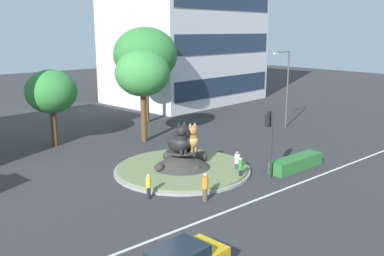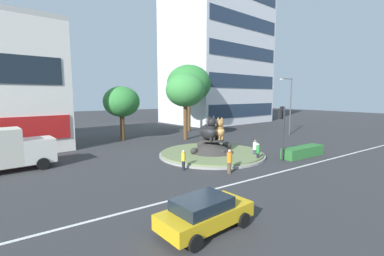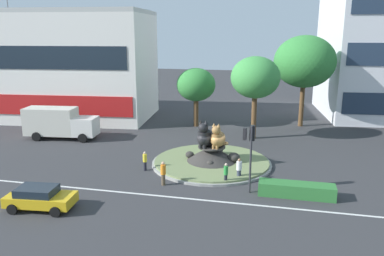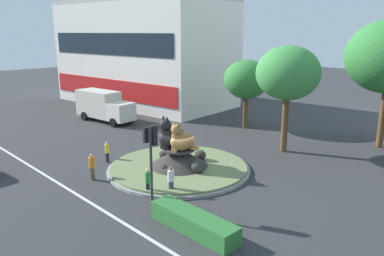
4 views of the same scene
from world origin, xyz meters
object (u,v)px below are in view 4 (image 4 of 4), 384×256
at_px(shophouse_block, 144,53).
at_px(pedestrian_yellow_shirt, 107,151).
at_px(pedestrian_green_shirt, 148,181).
at_px(third_tree_left, 246,80).
at_px(second_tree_near_tower, 288,74).
at_px(pedestrian_orange_shirt, 92,166).
at_px(traffic_light_mast, 151,149).
at_px(delivery_box_truck, 103,105).
at_px(pedestrian_white_shirt, 171,180).
at_px(cat_statue_tabby, 181,140).
at_px(cat_statue_black, 171,136).

xyz_separation_m(shophouse_block, pedestrian_yellow_shirt, (17.19, -16.67, -5.74)).
bearing_deg(pedestrian_green_shirt, third_tree_left, 171.47).
xyz_separation_m(second_tree_near_tower, pedestrian_orange_shirt, (-5.29, -13.96, -5.25)).
height_order(third_tree_left, pedestrian_orange_shirt, third_tree_left).
xyz_separation_m(shophouse_block, pedestrian_green_shirt, (23.75, -18.06, -5.71)).
height_order(second_tree_near_tower, pedestrian_green_shirt, second_tree_near_tower).
xyz_separation_m(traffic_light_mast, delivery_box_truck, (-19.89, 9.27, -1.73)).
distance_m(pedestrian_green_shirt, pedestrian_white_shirt, 1.35).
height_order(third_tree_left, pedestrian_white_shirt, third_tree_left).
bearing_deg(cat_statue_tabby, pedestrian_green_shirt, 27.22).
distance_m(traffic_light_mast, pedestrian_yellow_shirt, 8.98).
relative_size(pedestrian_green_shirt, pedestrian_yellow_shirt, 1.02).
relative_size(shophouse_block, pedestrian_white_shirt, 14.61).
bearing_deg(delivery_box_truck, third_tree_left, 27.54).
bearing_deg(shophouse_block, traffic_light_mast, -42.76).
bearing_deg(pedestrian_orange_shirt, second_tree_near_tower, -58.39).
bearing_deg(shophouse_block, pedestrian_white_shirt, -40.60).
height_order(pedestrian_green_shirt, pedestrian_white_shirt, pedestrian_white_shirt).
bearing_deg(pedestrian_white_shirt, delivery_box_truck, 160.53).
distance_m(pedestrian_white_shirt, delivery_box_truck, 20.34).
relative_size(cat_statue_tabby, pedestrian_white_shirt, 1.26).
xyz_separation_m(second_tree_near_tower, pedestrian_white_shirt, (-0.18, -11.73, -5.32)).
bearing_deg(traffic_light_mast, delivery_box_truck, 71.84).
bearing_deg(pedestrian_yellow_shirt, pedestrian_orange_shirt, -15.92).
relative_size(cat_statue_black, delivery_box_truck, 0.31).
relative_size(shophouse_block, pedestrian_yellow_shirt, 15.53).
bearing_deg(second_tree_near_tower, traffic_light_mast, -87.10).
distance_m(cat_statue_tabby, delivery_box_truck, 17.54).
height_order(shophouse_block, second_tree_near_tower, shophouse_block).
height_order(cat_statue_black, second_tree_near_tower, second_tree_near_tower).
xyz_separation_m(second_tree_near_tower, delivery_box_truck, (-19.19, -4.52, -4.49)).
xyz_separation_m(cat_statue_black, third_tree_left, (-3.54, 12.82, 2.38)).
height_order(third_tree_left, delivery_box_truck, third_tree_left).
xyz_separation_m(cat_statue_black, delivery_box_truck, (-15.91, 4.48, -0.70)).
bearing_deg(cat_statue_tabby, pedestrian_orange_shirt, -22.25).
bearing_deg(delivery_box_truck, cat_statue_tabby, -21.19).
bearing_deg(pedestrian_green_shirt, delivery_box_truck, -142.29).
relative_size(cat_statue_black, pedestrian_orange_shirt, 1.31).
distance_m(cat_statue_black, delivery_box_truck, 16.54).
xyz_separation_m(cat_statue_black, pedestrian_white_shirt, (3.09, -2.72, -1.53)).
bearing_deg(third_tree_left, pedestrian_yellow_shirt, -92.82).
xyz_separation_m(cat_statue_tabby, third_tree_left, (-4.58, 12.80, 2.46)).
height_order(traffic_light_mast, pedestrian_green_shirt, traffic_light_mast).
distance_m(cat_statue_tabby, third_tree_left, 13.82).
height_order(cat_statue_tabby, pedestrian_orange_shirt, cat_statue_tabby).
xyz_separation_m(cat_statue_tabby, second_tree_near_tower, (2.24, 8.99, 3.87)).
distance_m(traffic_light_mast, pedestrian_green_shirt, 3.24).
xyz_separation_m(pedestrian_green_shirt, delivery_box_truck, (-18.18, 8.28, 0.84)).
bearing_deg(shophouse_block, pedestrian_yellow_shirt, -50.08).
bearing_deg(cat_statue_black, second_tree_near_tower, 166.56).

